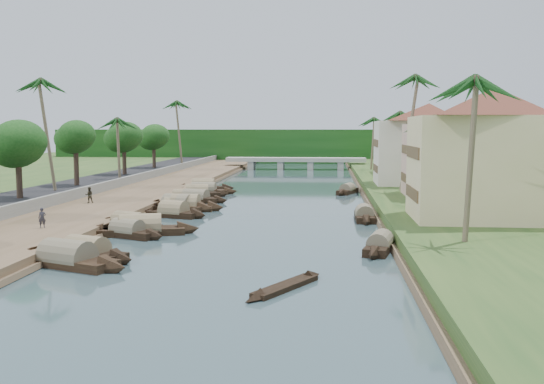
# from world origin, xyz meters

# --- Properties ---
(ground) EXTENTS (220.00, 220.00, 0.00)m
(ground) POSITION_xyz_m (0.00, 0.00, 0.00)
(ground) COLOR #364C51
(ground) RESTS_ON ground
(left_bank) EXTENTS (10.00, 180.00, 0.80)m
(left_bank) POSITION_xyz_m (-16.00, 20.00, 0.40)
(left_bank) COLOR brown
(left_bank) RESTS_ON ground
(right_bank) EXTENTS (16.00, 180.00, 1.20)m
(right_bank) POSITION_xyz_m (19.00, 20.00, 0.60)
(right_bank) COLOR #26471C
(right_bank) RESTS_ON ground
(road) EXTENTS (8.00, 180.00, 1.40)m
(road) POSITION_xyz_m (-24.50, 20.00, 0.70)
(road) COLOR black
(road) RESTS_ON ground
(retaining_wall) EXTENTS (0.40, 180.00, 1.10)m
(retaining_wall) POSITION_xyz_m (-20.20, 20.00, 1.35)
(retaining_wall) COLOR slate
(retaining_wall) RESTS_ON left_bank
(treeline) EXTENTS (120.00, 14.00, 8.00)m
(treeline) POSITION_xyz_m (0.00, 100.00, 4.00)
(treeline) COLOR #123E11
(treeline) RESTS_ON ground
(bridge) EXTENTS (28.00, 4.00, 2.40)m
(bridge) POSITION_xyz_m (0.00, 72.00, 1.72)
(bridge) COLOR #999A90
(bridge) RESTS_ON ground
(building_near) EXTENTS (14.85, 14.85, 10.20)m
(building_near) POSITION_xyz_m (18.99, -2.00, 6.38)
(building_near) COLOR beige
(building_near) RESTS_ON right_bank
(building_mid) EXTENTS (14.11, 14.11, 9.70)m
(building_mid) POSITION_xyz_m (19.99, 14.00, 6.13)
(building_mid) COLOR beige
(building_mid) RESTS_ON right_bank
(building_far) EXTENTS (15.59, 15.59, 10.20)m
(building_far) POSITION_xyz_m (18.99, 28.00, 6.38)
(building_far) COLOR #F0E3D1
(building_far) RESTS_ON right_bank
(building_distant) EXTENTS (12.62, 12.62, 9.20)m
(building_distant) POSITION_xyz_m (19.99, 48.00, 5.88)
(building_distant) COLOR beige
(building_distant) RESTS_ON right_bank
(sampan_0) EXTENTS (9.20, 5.12, 2.39)m
(sampan_0) POSITION_xyz_m (-9.22, -15.58, 0.42)
(sampan_0) COLOR black
(sampan_0) RESTS_ON ground
(sampan_1) EXTENTS (7.55, 4.34, 2.22)m
(sampan_1) POSITION_xyz_m (-8.77, -13.75, 0.42)
(sampan_1) COLOR black
(sampan_1) RESTS_ON ground
(sampan_2) EXTENTS (9.59, 4.41, 2.45)m
(sampan_2) POSITION_xyz_m (-8.16, -4.58, 0.42)
(sampan_2) COLOR black
(sampan_2) RESTS_ON ground
(sampan_3) EXTENTS (7.04, 4.25, 1.95)m
(sampan_3) POSITION_xyz_m (-8.86, -5.62, 0.41)
(sampan_3) COLOR black
(sampan_3) RESTS_ON ground
(sampan_4) EXTENTS (7.65, 4.76, 2.19)m
(sampan_4) POSITION_xyz_m (-9.73, -2.51, 0.42)
(sampan_4) COLOR black
(sampan_4) RESTS_ON ground
(sampan_5) EXTENTS (7.18, 3.73, 2.23)m
(sampan_5) POSITION_xyz_m (-7.97, 4.98, 0.42)
(sampan_5) COLOR black
(sampan_5) RESTS_ON ground
(sampan_6) EXTENTS (8.49, 4.32, 2.45)m
(sampan_6) POSITION_xyz_m (-8.72, 9.64, 0.42)
(sampan_6) COLOR black
(sampan_6) RESTS_ON ground
(sampan_7) EXTENTS (7.01, 2.08, 1.89)m
(sampan_7) POSITION_xyz_m (-8.81, 9.30, 0.41)
(sampan_7) COLOR black
(sampan_7) RESTS_ON ground
(sampan_8) EXTENTS (8.10, 2.29, 2.47)m
(sampan_8) POSITION_xyz_m (-7.95, 9.61, 0.42)
(sampan_8) COLOR black
(sampan_8) RESTS_ON ground
(sampan_9) EXTENTS (8.22, 3.72, 2.07)m
(sampan_9) POSITION_xyz_m (-8.43, 16.65, 0.41)
(sampan_9) COLOR black
(sampan_9) RESTS_ON ground
(sampan_10) EXTENTS (6.70, 1.79, 1.88)m
(sampan_10) POSITION_xyz_m (-10.00, 17.26, 0.41)
(sampan_10) COLOR black
(sampan_10) RESTS_ON ground
(sampan_11) EXTENTS (8.03, 3.48, 2.25)m
(sampan_11) POSITION_xyz_m (-9.36, 21.59, 0.42)
(sampan_11) COLOR black
(sampan_11) RESTS_ON ground
(sampan_12) EXTENTS (8.87, 1.86, 2.12)m
(sampan_12) POSITION_xyz_m (-9.28, 25.30, 0.41)
(sampan_12) COLOR black
(sampan_12) RESTS_ON ground
(sampan_13) EXTENTS (8.63, 2.37, 2.32)m
(sampan_13) POSITION_xyz_m (-10.15, 29.29, 0.42)
(sampan_13) COLOR black
(sampan_13) RESTS_ON ground
(sampan_14) EXTENTS (3.07, 7.45, 1.83)m
(sampan_14) POSITION_xyz_m (9.92, -9.22, 0.40)
(sampan_14) COLOR black
(sampan_14) RESTS_ON ground
(sampan_15) EXTENTS (1.70, 7.17, 1.96)m
(sampan_15) POSITION_xyz_m (9.71, 4.66, 0.41)
(sampan_15) COLOR black
(sampan_15) RESTS_ON ground
(sampan_16) EXTENTS (3.57, 7.19, 1.81)m
(sampan_16) POSITION_xyz_m (8.92, 27.20, 0.40)
(sampan_16) COLOR black
(sampan_16) RESTS_ON ground
(canoe_0) EXTENTS (4.23, 6.47, 0.92)m
(canoe_0) POSITION_xyz_m (4.20, -19.57, 0.10)
(canoe_0) COLOR black
(canoe_0) RESTS_ON ground
(canoe_1) EXTENTS (4.35, 1.96, 0.70)m
(canoe_1) POSITION_xyz_m (-7.89, -2.81, 0.10)
(canoe_1) COLOR black
(canoe_1) RESTS_ON ground
(canoe_2) EXTENTS (5.76, 1.47, 0.83)m
(canoe_2) POSITION_xyz_m (-9.14, 15.44, 0.10)
(canoe_2) COLOR black
(canoe_2) RESTS_ON ground
(palm_0) EXTENTS (3.20, 3.20, 11.58)m
(palm_0) POSITION_xyz_m (15.00, -11.80, 10.98)
(palm_0) COLOR brown
(palm_0) RESTS_ON ground
(palm_1) EXTENTS (3.20, 3.20, 9.52)m
(palm_1) POSITION_xyz_m (16.00, 6.50, 9.00)
(palm_1) COLOR brown
(palm_1) RESTS_ON ground
(palm_2) EXTENTS (3.20, 3.20, 14.32)m
(palm_2) POSITION_xyz_m (15.00, 19.32, 13.64)
(palm_2) COLOR brown
(palm_2) RESTS_ON ground
(palm_3) EXTENTS (3.20, 3.20, 10.78)m
(palm_3) POSITION_xyz_m (16.00, 37.58, 10.22)
(palm_3) COLOR brown
(palm_3) RESTS_ON ground
(palm_5) EXTENTS (3.20, 3.20, 13.59)m
(palm_5) POSITION_xyz_m (-24.00, 14.18, 13.14)
(palm_5) COLOR brown
(palm_5) RESTS_ON ground
(palm_6) EXTENTS (3.20, 3.20, 9.62)m
(palm_6) POSITION_xyz_m (-22.00, 30.25, 9.29)
(palm_6) COLOR brown
(palm_6) RESTS_ON ground
(palm_7) EXTENTS (3.20, 3.20, 10.26)m
(palm_7) POSITION_xyz_m (14.00, 55.72, 9.72)
(palm_7) COLOR brown
(palm_7) RESTS_ON ground
(palm_8) EXTENTS (3.20, 3.20, 13.20)m
(palm_8) POSITION_xyz_m (-20.50, 59.33, 12.75)
(palm_8) COLOR brown
(palm_8) RESTS_ON ground
(tree_2) EXTENTS (5.24, 5.24, 7.48)m
(tree_2) POSITION_xyz_m (-24.00, 6.96, 6.65)
(tree_2) COLOR #453327
(tree_2) RESTS_ON ground
(tree_3) EXTENTS (4.42, 4.42, 7.63)m
(tree_3) POSITION_xyz_m (-24.00, 20.73, 7.10)
(tree_3) COLOR #453327
(tree_3) RESTS_ON ground
(tree_4) EXTENTS (5.12, 5.12, 7.62)m
(tree_4) POSITION_xyz_m (-24.00, 38.24, 6.83)
(tree_4) COLOR #453327
(tree_4) RESTS_ON ground
(tree_5) EXTENTS (4.99, 4.99, 7.38)m
(tree_5) POSITION_xyz_m (-24.00, 53.94, 6.64)
(tree_5) COLOR #453327
(tree_5) RESTS_ON ground
(tree_6) EXTENTS (4.15, 4.15, 6.58)m
(tree_6) POSITION_xyz_m (24.00, 30.67, 5.97)
(tree_6) COLOR #453327
(tree_6) RESTS_ON ground
(person_near) EXTENTS (0.63, 0.51, 1.52)m
(person_near) POSITION_xyz_m (-15.04, -6.77, 1.56)
(person_near) COLOR #292931
(person_near) RESTS_ON left_bank
(person_far) EXTENTS (0.97, 0.89, 1.59)m
(person_far) POSITION_xyz_m (-17.53, 8.48, 1.60)
(person_far) COLOR #312F22
(person_far) RESTS_ON left_bank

